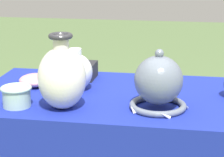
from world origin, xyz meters
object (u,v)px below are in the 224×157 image
Objects in this scene: vase_tall_bulbous at (62,77)px; cup_wide_celadon at (17,96)px; mosaic_tile_box at (80,71)px; bowl_shallow_rose at (36,80)px; jar_round_porcelain at (75,71)px; vase_dome_bell at (158,84)px.

cup_wide_celadon is (-0.16, -0.01, -0.07)m from vase_tall_bulbous.
mosaic_tile_box is at bearing 70.38° from cup_wide_celadon.
mosaic_tile_box is 1.00× the size of bowl_shallow_rose.
cup_wide_celadon is 0.83× the size of bowl_shallow_rose.
vase_tall_bulbous is 1.59× the size of jar_round_porcelain.
bowl_shallow_rose is at bearing -137.01° from mosaic_tile_box.
vase_tall_bulbous reaches higher than cup_wide_celadon.
jar_round_porcelain is 0.28m from cup_wide_celadon.
bowl_shallow_rose is at bearing 159.84° from vase_dome_bell.
jar_round_porcelain reaches higher than cup_wide_celadon.
vase_dome_bell is 1.95× the size of cup_wide_celadon.
jar_round_porcelain is 1.50× the size of cup_wide_celadon.
vase_tall_bulbous is 1.23× the size of vase_dome_bell.
jar_round_porcelain is at bearing 153.94° from vase_dome_bell.
mosaic_tile_box is at bearing 94.25° from vase_tall_bulbous.
cup_wide_celadon reaches higher than mosaic_tile_box.
cup_wide_celadon is 0.25m from bowl_shallow_rose.
vase_tall_bulbous is 0.22m from jar_round_porcelain.
mosaic_tile_box is 0.20m from bowl_shallow_rose.
vase_dome_bell is 0.50m from cup_wide_celadon.
jar_round_porcelain is at bearing 55.03° from cup_wide_celadon.
cup_wide_celadon is (-0.16, -0.22, -0.03)m from jar_round_porcelain.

